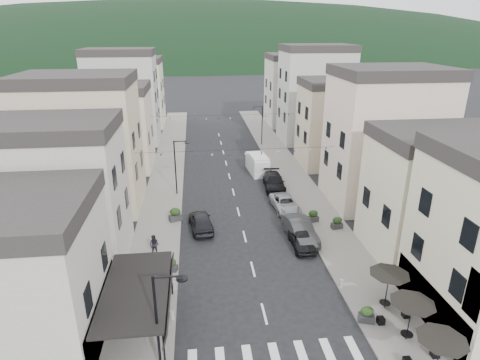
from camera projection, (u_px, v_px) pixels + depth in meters
The scene contains 26 objects.
sidewalk_left at pixel (167, 175), 48.51m from camera, with size 4.00×76.00×0.12m, color slate.
sidewalk_right at pixel (288, 171), 50.08m from camera, with size 4.00×76.00×0.12m, color slate.
hill_backdrop at pixel (198, 51), 298.02m from camera, with size 640.00×360.00×70.00m, color black.
boutique_awning at pixel (141, 290), 22.39m from camera, with size 3.77×7.50×3.28m.
buildings_row_left at pixel (111, 117), 50.94m from camera, with size 10.20×54.16×14.00m.
buildings_row_right at pixel (335, 112), 52.84m from camera, with size 10.20×54.16×14.50m.
cafe_terrace at pixel (412, 307), 22.19m from camera, with size 2.50×8.10×2.53m.
streetlamp_left_near at pixel (162, 316), 19.54m from camera, with size 1.70×0.56×6.00m.
streetlamp_left_far at pixel (178, 162), 41.82m from camera, with size 1.70×0.56×6.00m.
streetlamp_right_far at pixel (260, 121), 59.74m from camera, with size 1.70×0.56×6.00m.
bollards at pixel (266, 314), 24.58m from camera, with size 11.66×10.26×0.60m.
bunting_near at pixel (237, 153), 38.02m from camera, with size 19.00×0.28×0.62m.
bunting_far at pixel (224, 118), 52.86m from camera, with size 19.00×0.28×0.62m.
parked_car_a at pixel (302, 239), 32.61m from camera, with size 1.66×4.13×1.41m, color black.
parked_car_b at pixel (300, 230), 33.82m from camera, with size 1.80×5.16×1.70m, color #2E2F31.
parked_car_c at pixel (285, 203), 39.31m from camera, with size 2.21×4.80×1.33m, color #9A9CA2.
parked_car_d at pixel (274, 182), 44.45m from camera, with size 2.18×5.36×1.55m, color black.
parked_car_e at pixel (201, 221), 35.41m from camera, with size 1.86×4.62×1.57m, color black.
delivery_van at pixel (258, 164), 49.24m from camera, with size 2.36×5.01×2.32m.
pedestrian_a at pixel (133, 284), 26.25m from camera, with size 0.71×0.46×1.94m, color black.
pedestrian_b at pixel (154, 245), 31.26m from camera, with size 0.81×0.63×1.66m, color black.
planter_la at pixel (171, 265), 29.29m from camera, with size 1.00×0.75×0.99m.
planter_lb at pixel (175, 215), 36.82m from camera, with size 1.29×1.03×1.28m.
planter_ra at pixel (367, 314), 24.19m from camera, with size 1.06×0.80×1.06m.
planter_rb at pixel (337, 223), 35.47m from camera, with size 1.05×0.68×1.10m.
planter_rc at pixel (313, 216), 36.70m from camera, with size 1.11×0.79×1.12m.
Camera 1 is at (-3.82, -14.21, 16.87)m, focal length 30.00 mm.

